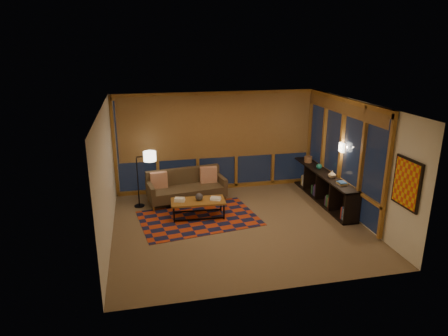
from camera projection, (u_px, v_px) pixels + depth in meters
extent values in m
cube|color=#866F53|center=(238.00, 225.00, 8.96)|extent=(5.50, 5.00, 0.01)
cube|color=white|center=(240.00, 105.00, 8.14)|extent=(5.50, 5.00, 0.01)
cube|color=#F0E9CD|center=(216.00, 141.00, 10.88)|extent=(5.50, 0.01, 2.70)
cube|color=#F0E9CD|center=(279.00, 216.00, 6.22)|extent=(5.50, 0.01, 2.70)
cube|color=#F0E9CD|center=(106.00, 177.00, 7.99)|extent=(0.01, 5.00, 2.70)
cube|color=#F0E9CD|center=(356.00, 160.00, 9.10)|extent=(0.01, 5.00, 2.70)
cube|color=#B53914|center=(199.00, 218.00, 9.31)|extent=(2.88, 2.14, 0.01)
sphere|color=black|center=(199.00, 197.00, 9.25)|extent=(0.22, 0.22, 0.18)
cylinder|color=brown|center=(308.00, 159.00, 11.01)|extent=(0.26, 0.26, 0.16)
sphere|color=#1A7063|center=(319.00, 166.00, 10.41)|extent=(0.16, 0.16, 0.15)
imported|color=tan|center=(332.00, 174.00, 9.72)|extent=(0.21, 0.21, 0.19)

